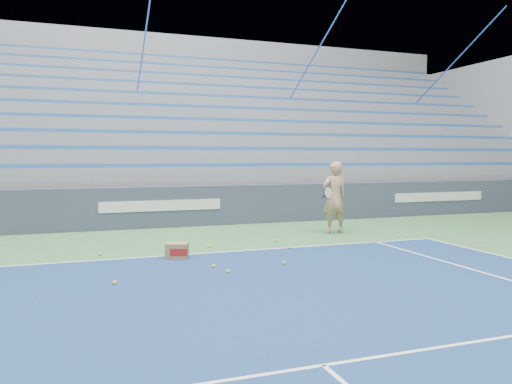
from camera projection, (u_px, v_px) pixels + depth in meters
sponsor_barrier at (161, 207)px, 13.37m from camera, size 30.00×0.32×1.10m
bleachers at (136, 145)px, 18.61m from camera, size 31.00×9.15×7.30m
tennis_player at (334, 197)px, 12.33m from camera, size 0.93×0.83×1.78m
ball_box at (177, 251)px, 9.23m from camera, size 0.48×0.43×0.30m
tennis_ball_0 at (228, 272)px, 8.07m from camera, size 0.07×0.07×0.07m
tennis_ball_1 at (210, 246)px, 10.41m from camera, size 0.07×0.07×0.07m
tennis_ball_2 at (213, 266)px, 8.46m from camera, size 0.07×0.07×0.07m
tennis_ball_3 at (283, 263)px, 8.72m from camera, size 0.07×0.07×0.07m
tennis_ball_4 at (275, 241)px, 11.07m from camera, size 0.07×0.07×0.07m
tennis_ball_5 at (100, 254)px, 9.54m from camera, size 0.07×0.07×0.07m
tennis_ball_6 at (115, 283)px, 7.35m from camera, size 0.07×0.07×0.07m
tennis_ball_7 at (290, 247)px, 10.23m from camera, size 0.07×0.07×0.07m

